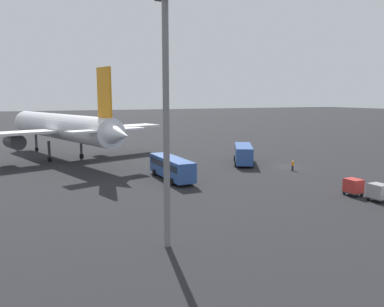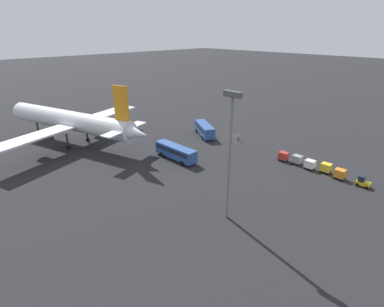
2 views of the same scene
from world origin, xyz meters
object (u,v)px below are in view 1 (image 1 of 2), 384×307
(airplane, at_px, (62,127))
(cargo_cart_grey, at_px, (378,191))
(shuttle_bus_near, at_px, (243,153))
(worker_person, at_px, (293,165))
(cargo_cart_red, at_px, (353,186))
(shuttle_bus_far, at_px, (171,166))

(airplane, distance_m, cargo_cart_grey, 55.33)
(shuttle_bus_near, xyz_separation_m, cargo_cart_grey, (-27.51, -0.86, -0.79))
(airplane, relative_size, shuttle_bus_near, 4.53)
(airplane, bearing_deg, worker_person, -147.46)
(airplane, bearing_deg, shuttle_bus_near, -140.18)
(worker_person, distance_m, cargo_cart_red, 15.86)
(airplane, distance_m, cargo_cart_red, 52.48)
(shuttle_bus_near, distance_m, worker_person, 9.76)
(shuttle_bus_near, xyz_separation_m, shuttle_bus_far, (-6.81, 16.52, -0.07))
(shuttle_bus_far, relative_size, worker_person, 6.55)
(shuttle_bus_far, xyz_separation_m, cargo_cart_grey, (-20.70, -17.38, -0.73))
(airplane, height_order, cargo_cart_grey, airplane)
(shuttle_bus_near, distance_m, cargo_cart_grey, 27.54)
(shuttle_bus_far, bearing_deg, cargo_cart_grey, -141.10)
(shuttle_bus_far, height_order, cargo_cart_grey, shuttle_bus_far)
(cargo_cart_red, bearing_deg, shuttle_bus_near, 0.85)
(airplane, bearing_deg, shuttle_bus_far, -171.17)
(shuttle_bus_far, distance_m, cargo_cart_red, 24.39)
(airplane, bearing_deg, cargo_cart_grey, -164.49)
(shuttle_bus_far, bearing_deg, airplane, 25.17)
(airplane, relative_size, worker_person, 26.87)
(cargo_cart_grey, bearing_deg, shuttle_bus_near, 1.79)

